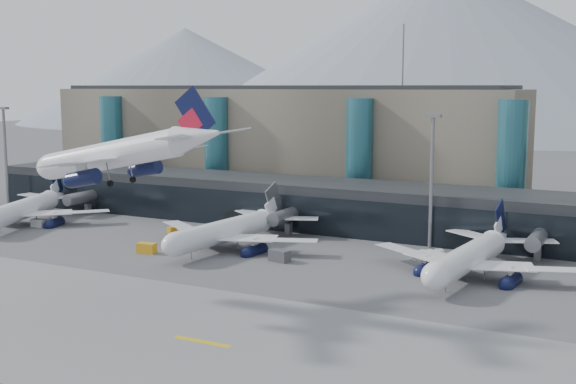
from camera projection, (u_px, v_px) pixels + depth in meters
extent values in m
plane|color=#515154|center=(148.00, 290.00, 109.86)|extent=(900.00, 900.00, 0.00)
cube|color=slate|center=(78.00, 318.00, 96.66)|extent=(400.00, 40.00, 0.04)
cube|color=gold|center=(202.00, 342.00, 87.62)|extent=(8.00, 1.00, 0.02)
cube|color=black|center=(311.00, 203.00, 160.19)|extent=(170.00, 18.00, 10.00)
cube|color=black|center=(293.00, 214.00, 152.50)|extent=(170.00, 0.40, 8.00)
cylinder|color=slate|center=(88.00, 196.00, 175.46)|extent=(2.80, 14.00, 2.80)
cube|color=slate|center=(88.00, 209.00, 175.90)|extent=(1.20, 1.20, 2.40)
cylinder|color=slate|center=(288.00, 215.00, 150.63)|extent=(2.80, 14.00, 2.80)
cube|color=slate|center=(288.00, 229.00, 151.06)|extent=(1.20, 1.20, 2.40)
cylinder|color=slate|center=(539.00, 237.00, 128.05)|extent=(2.80, 14.00, 2.80)
cube|color=slate|center=(538.00, 254.00, 128.48)|extent=(1.20, 1.20, 2.40)
cube|color=gray|center=(279.00, 144.00, 198.19)|extent=(130.00, 30.00, 30.00)
cube|color=black|center=(279.00, 87.00, 195.94)|extent=(123.50, 28.00, 1.00)
cylinder|color=#296573|center=(112.00, 146.00, 204.57)|extent=(6.40, 6.40, 28.00)
cylinder|color=#296573|center=(217.00, 151.00, 188.77)|extent=(6.40, 6.40, 28.00)
cylinder|color=#296573|center=(359.00, 158.00, 170.71)|extent=(6.40, 6.40, 28.00)
cylinder|color=#296573|center=(511.00, 165.00, 154.90)|extent=(6.40, 6.40, 28.00)
cylinder|color=slate|center=(403.00, 57.00, 179.04)|extent=(0.40, 0.40, 16.00)
cone|color=gray|center=(185.00, 77.00, 556.31)|extent=(320.00, 320.00, 75.00)
cone|color=gray|center=(441.00, 48.00, 463.45)|extent=(400.00, 400.00, 110.00)
cylinder|color=slate|center=(6.00, 159.00, 183.78)|extent=(0.70, 0.70, 25.00)
cube|color=slate|center=(3.00, 108.00, 181.92)|extent=(3.00, 1.20, 0.60)
cylinder|color=slate|center=(431.00, 184.00, 136.75)|extent=(0.70, 0.70, 25.00)
cube|color=slate|center=(433.00, 116.00, 134.89)|extent=(3.00, 1.20, 0.60)
cylinder|color=white|center=(121.00, 144.00, 100.42)|extent=(23.69, 4.50, 3.91)
ellipsoid|color=white|center=(59.00, 141.00, 106.01)|extent=(5.57, 4.05, 3.91)
cone|color=white|center=(211.00, 147.00, 93.21)|extent=(6.84, 4.08, 3.91)
cube|color=white|center=(87.00, 154.00, 92.40)|extent=(11.99, 17.74, 0.20)
cylinder|color=#0C1135|center=(91.00, 168.00, 95.09)|extent=(4.77, 2.27, 2.15)
cube|color=white|center=(189.00, 149.00, 89.08)|extent=(6.93, 9.35, 0.16)
cube|color=white|center=(168.00, 145.00, 107.04)|extent=(12.64, 17.64, 0.20)
cylinder|color=#0C1135|center=(153.00, 159.00, 106.21)|extent=(4.77, 2.27, 2.15)
cube|color=white|center=(231.00, 143.00, 97.28)|extent=(7.24, 9.29, 0.16)
cube|color=#0C1135|center=(213.00, 123.00, 92.60)|extent=(5.84, 0.38, 6.88)
cube|color=#B0152B|center=(206.00, 132.00, 93.25)|extent=(3.91, 0.37, 3.76)
cylinder|color=slate|center=(78.00, 160.00, 104.71)|extent=(0.16, 0.16, 3.13)
cylinder|color=black|center=(78.00, 169.00, 104.90)|extent=(0.70, 0.27, 0.69)
cylinder|color=black|center=(116.00, 174.00, 98.48)|extent=(0.90, 0.37, 0.89)
cylinder|color=black|center=(139.00, 171.00, 102.55)|extent=(0.90, 0.37, 0.89)
cylinder|color=white|center=(27.00, 202.00, 162.69)|extent=(13.29, 26.84, 4.46)
cone|color=white|center=(61.00, 190.00, 179.63)|extent=(6.80, 8.74, 4.46)
cube|color=white|center=(71.00, 204.00, 163.46)|extent=(18.26, 18.18, 0.22)
cylinder|color=#0C1135|center=(59.00, 215.00, 162.57)|extent=(4.13, 5.90, 2.45)
cube|color=white|center=(81.00, 189.00, 178.91)|extent=(9.57, 9.98, 0.18)
cube|color=white|center=(40.00, 189.00, 180.29)|extent=(10.45, 5.24, 0.18)
cube|color=#0C1135|center=(61.00, 175.00, 179.49)|extent=(2.50, 6.36, 7.85)
cube|color=white|center=(59.00, 181.00, 178.55)|extent=(1.80, 4.30, 4.29)
cylinder|color=slate|center=(6.00, 222.00, 153.87)|extent=(0.18, 0.18, 3.57)
cylinder|color=black|center=(7.00, 229.00, 154.10)|extent=(0.53, 0.84, 0.79)
cylinder|color=black|center=(42.00, 220.00, 164.13)|extent=(0.72, 1.09, 1.02)
cylinder|color=black|center=(19.00, 220.00, 164.81)|extent=(0.72, 1.09, 1.02)
cylinder|color=white|center=(230.00, 222.00, 138.41)|extent=(6.98, 26.75, 4.38)
ellipsoid|color=white|center=(185.00, 234.00, 127.42)|extent=(4.97, 6.54, 4.38)
cone|color=white|center=(279.00, 209.00, 152.51)|extent=(5.11, 7.95, 4.38)
cube|color=white|center=(277.00, 230.00, 135.02)|extent=(19.95, 12.31, 0.22)
cylinder|color=#0C1135|center=(262.00, 241.00, 135.30)|extent=(2.92, 5.50, 2.41)
cube|color=white|center=(300.00, 210.00, 149.64)|extent=(10.52, 7.22, 0.18)
cube|color=white|center=(199.00, 220.00, 145.15)|extent=(19.52, 15.16, 0.22)
cylinder|color=#0C1135|center=(203.00, 233.00, 143.01)|extent=(2.92, 5.50, 2.41)
cube|color=white|center=(259.00, 205.00, 155.31)|extent=(10.27, 8.59, 0.18)
cube|color=slate|center=(280.00, 192.00, 152.31)|extent=(0.91, 6.54, 7.71)
cube|color=white|center=(277.00, 199.00, 151.56)|extent=(0.74, 4.39, 4.22)
cylinder|color=slate|center=(200.00, 246.00, 131.13)|extent=(0.18, 0.18, 3.51)
cylinder|color=black|center=(200.00, 254.00, 131.35)|extent=(0.35, 0.80, 0.78)
cylinder|color=black|center=(245.00, 245.00, 138.58)|extent=(0.49, 1.03, 1.00)
cylinder|color=black|center=(223.00, 242.00, 141.40)|extent=(0.49, 1.03, 1.00)
cylinder|color=white|center=(472.00, 247.00, 117.53)|extent=(7.08, 26.24, 4.30)
ellipsoid|color=white|center=(443.00, 263.00, 106.82)|extent=(4.92, 6.44, 4.30)
cone|color=white|center=(503.00, 229.00, 131.27)|extent=(5.07, 7.83, 4.30)
cube|color=white|center=(533.00, 257.00, 114.12)|extent=(19.56, 11.92, 0.21)
cylinder|color=#0C1135|center=(515.00, 270.00, 114.43)|extent=(2.91, 5.41, 2.36)
cube|color=white|center=(532.00, 231.00, 128.42)|extent=(10.32, 7.01, 0.17)
cube|color=white|center=(423.00, 243.00, 124.20)|extent=(19.10, 14.98, 0.21)
cylinder|color=#0C1135|center=(432.00, 258.00, 122.09)|extent=(2.91, 5.41, 2.36)
cube|color=white|center=(475.00, 225.00, 134.06)|extent=(10.05, 8.48, 0.17)
cube|color=#0C1135|center=(505.00, 210.00, 131.07)|extent=(0.95, 6.41, 7.56)
cube|color=white|center=(503.00, 218.00, 130.34)|extent=(0.76, 4.30, 4.13)
cylinder|color=slate|center=(452.00, 276.00, 110.44)|extent=(0.17, 0.17, 3.44)
cylinder|color=black|center=(451.00, 285.00, 110.66)|extent=(0.35, 0.79, 0.76)
cylinder|color=black|center=(489.00, 274.00, 117.67)|extent=(0.49, 1.02, 0.98)
cylinder|color=black|center=(459.00, 269.00, 120.48)|extent=(0.49, 1.02, 0.98)
cube|color=#BDBDBD|center=(39.00, 223.00, 159.07)|extent=(3.18, 1.90, 1.74)
cube|color=orange|center=(173.00, 230.00, 152.96)|extent=(1.91, 2.51, 1.28)
cube|color=#454449|center=(280.00, 256.00, 127.71)|extent=(4.11, 2.75, 2.09)
cube|color=#BDBDBD|center=(421.00, 256.00, 128.80)|extent=(2.28, 3.18, 1.64)
cube|color=#BDBDBD|center=(440.00, 253.00, 131.31)|extent=(2.20, 2.54, 1.28)
cube|color=orange|center=(147.00, 248.00, 134.03)|extent=(3.65, 2.23, 1.91)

